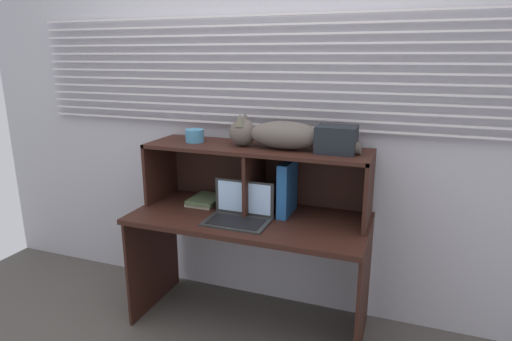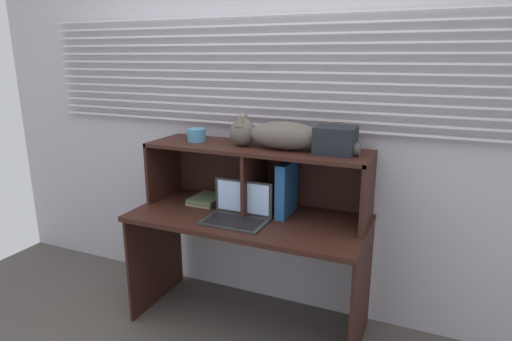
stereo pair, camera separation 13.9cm
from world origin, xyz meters
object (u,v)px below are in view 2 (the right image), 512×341
Objects in this scene: laptop at (237,213)px; binder_upright at (287,188)px; book_stack at (207,199)px; small_basket at (196,135)px; cat at (277,135)px; storage_box at (335,140)px.

binder_upright is (0.22, 0.20, 0.11)m from laptop.
laptop is 0.37m from book_stack.
small_basket is (-0.06, 0.00, 0.41)m from book_stack.
laptop is at bearing -28.17° from small_basket.
binder_upright reaches higher than book_stack.
binder_upright is (0.06, -0.00, -0.31)m from cat.
laptop is 1.52× the size of book_stack.
book_stack is at bearing -179.54° from cat.
small_basket is (-0.60, 0.00, 0.27)m from binder_upright.
cat reaches higher than book_stack.
storage_box is at bearing -0.00° from cat.
storage_box is (0.49, 0.20, 0.42)m from laptop.
cat is at bearing 0.46° from book_stack.
laptop is (-0.16, -0.20, -0.42)m from cat.
storage_box reaches higher than laptop.
small_basket is at bearing 176.52° from book_stack.
book_stack is 0.41m from small_basket.
binder_upright reaches higher than laptop.
binder_upright is 1.33× the size of book_stack.
small_basket is at bearing -180.00° from cat.
cat is at bearing 180.00° from storage_box.
cat reaches higher than laptop.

